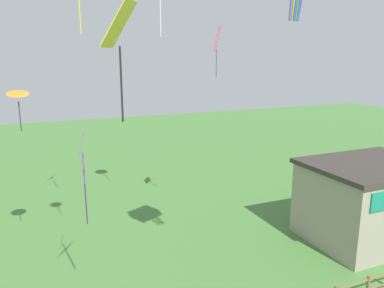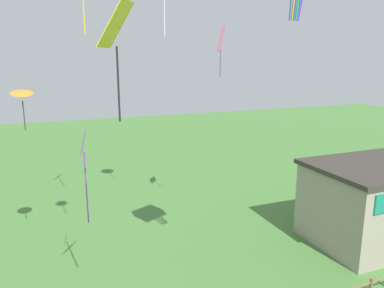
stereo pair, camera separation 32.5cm
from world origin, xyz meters
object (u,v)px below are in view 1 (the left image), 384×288
Objects in this scene: seaside_building at (369,201)px; kite_yellow_diamond at (119,34)px; kite_pink_diamond at (217,42)px; kite_purple_streamer at (83,160)px; kite_orange_delta at (18,94)px.

seaside_building is 16.94m from kite_yellow_diamond.
kite_purple_streamer is at bearing -149.62° from kite_pink_diamond.
kite_pink_diamond is at bearing 146.96° from seaside_building.
kite_yellow_diamond is at bearing -83.48° from kite_purple_streamer.
seaside_building is at bearing -33.04° from kite_pink_diamond.
kite_yellow_diamond is at bearing -162.81° from seaside_building.
kite_yellow_diamond is at bearing -72.90° from kite_orange_delta.
seaside_building is at bearing -0.24° from kite_purple_streamer.
kite_yellow_diamond is at bearing -128.70° from kite_pink_diamond.
kite_pink_diamond is (7.71, 4.52, 4.47)m from kite_purple_streamer.
kite_purple_streamer is 4.85m from kite_orange_delta.
kite_purple_streamer is at bearing 96.52° from kite_yellow_diamond.
kite_yellow_diamond is (0.51, -4.46, 4.17)m from kite_purple_streamer.
kite_purple_streamer is (-14.75, 0.06, 3.87)m from seaside_building.
kite_orange_delta is at bearing -176.04° from kite_pink_diamond.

